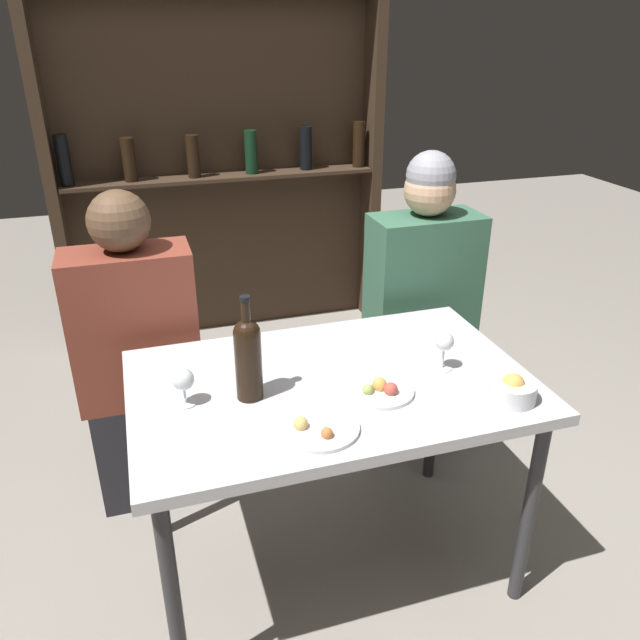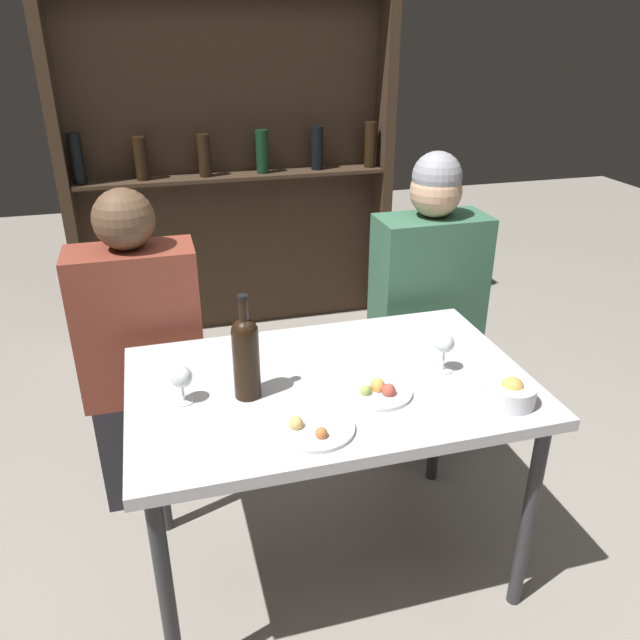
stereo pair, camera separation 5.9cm
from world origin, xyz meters
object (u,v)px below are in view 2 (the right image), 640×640
(food_plate_0, at_px, (378,390))
(wine_glass_1, at_px, (181,379))
(food_plate_1, at_px, (312,427))
(seated_person_left, at_px, (144,363))
(snack_bowl, at_px, (512,393))
(wine_glass_0, at_px, (445,346))
(wine_bottle, at_px, (246,354))
(seated_person_right, at_px, (426,318))

(food_plate_0, bearing_deg, wine_glass_1, 168.78)
(food_plate_1, bearing_deg, seated_person_left, 118.70)
(food_plate_1, height_order, snack_bowl, snack_bowl)
(wine_glass_0, bearing_deg, wine_glass_1, 177.54)
(wine_glass_1, bearing_deg, wine_bottle, -4.67)
(food_plate_0, bearing_deg, seated_person_right, 55.60)
(wine_glass_1, bearing_deg, food_plate_1, -36.09)
(wine_bottle, height_order, food_plate_0, wine_bottle)
(seated_person_left, bearing_deg, seated_person_right, 0.00)
(wine_bottle, xyz_separation_m, food_plate_1, (0.14, -0.22, -0.13))
(wine_bottle, height_order, wine_glass_1, wine_bottle)
(wine_glass_1, height_order, food_plate_1, wine_glass_1)
(wine_glass_1, xyz_separation_m, food_plate_0, (0.55, -0.11, -0.06))
(seated_person_left, height_order, seated_person_right, seated_person_right)
(wine_glass_1, relative_size, seated_person_right, 0.09)
(wine_bottle, relative_size, food_plate_1, 1.46)
(seated_person_left, relative_size, seated_person_right, 0.95)
(food_plate_0, relative_size, snack_bowl, 1.47)
(snack_bowl, distance_m, seated_person_right, 0.85)
(wine_glass_0, bearing_deg, wine_bottle, 178.21)
(food_plate_0, relative_size, seated_person_left, 0.16)
(wine_bottle, bearing_deg, snack_bowl, -18.68)
(wine_glass_0, height_order, food_plate_0, wine_glass_0)
(food_plate_0, bearing_deg, seated_person_left, 134.63)
(wine_glass_0, relative_size, food_plate_0, 0.62)
(wine_bottle, bearing_deg, food_plate_1, -58.05)
(wine_glass_0, distance_m, food_plate_1, 0.52)
(snack_bowl, bearing_deg, wine_glass_1, 164.06)
(seated_person_left, bearing_deg, wine_bottle, -62.56)
(wine_bottle, xyz_separation_m, food_plate_0, (0.37, -0.09, -0.13))
(wine_glass_0, height_order, wine_glass_1, wine_glass_0)
(wine_glass_1, xyz_separation_m, snack_bowl, (0.89, -0.25, -0.04))
(wine_glass_0, bearing_deg, food_plate_0, -162.70)
(wine_glass_1, distance_m, food_plate_0, 0.56)
(food_plate_1, bearing_deg, wine_bottle, 121.95)
(wine_bottle, distance_m, food_plate_0, 0.40)
(snack_bowl, xyz_separation_m, seated_person_left, (-1.01, 0.82, -0.20))
(snack_bowl, bearing_deg, wine_bottle, 161.32)
(wine_glass_0, distance_m, wine_glass_1, 0.79)
(wine_glass_0, relative_size, seated_person_right, 0.10)
(wine_glass_0, bearing_deg, seated_person_left, 146.46)
(wine_bottle, distance_m, seated_person_right, 1.05)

